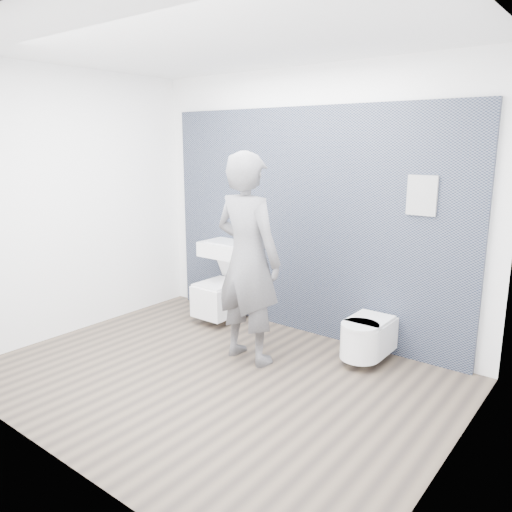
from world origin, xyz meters
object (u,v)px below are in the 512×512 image
Objects in this scene: toilet_rounded at (366,337)px; toilet_square at (222,296)px; washbasin at (226,249)px; visitor at (248,259)px.

toilet_square is at bearing 179.51° from toilet_rounded.
washbasin is 0.56m from toilet_square.
toilet_rounded is at bearing -3.43° from washbasin.
visitor is at bearing -146.04° from toilet_rounded.
visitor is at bearing -39.04° from washbasin.
toilet_rounded is 1.34m from visitor.
visitor is (-0.93, -0.62, 0.74)m from toilet_rounded.
washbasin is 0.70× the size of toilet_square.
visitor reaches higher than toilet_rounded.
toilet_square is 0.40× the size of visitor.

